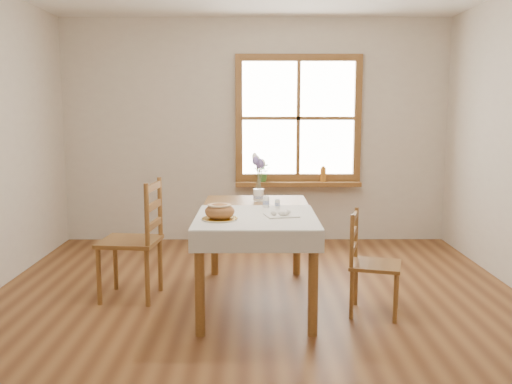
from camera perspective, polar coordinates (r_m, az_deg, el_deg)
ground at (r=4.50m, az=0.01°, el=-11.99°), size 5.00×5.00×0.00m
room_walls at (r=4.22m, az=0.02°, el=10.30°), size 4.60×5.10×2.65m
window at (r=6.71m, az=4.24°, el=7.36°), size 1.46×0.08×1.46m
window_sill at (r=6.69m, az=4.22°, el=0.84°), size 1.46×0.20×0.05m
dining_table at (r=4.61m, az=-0.00°, el=-2.89°), size 0.90×1.60×0.75m
table_linen at (r=4.29m, az=0.02°, el=-2.51°), size 0.91×0.99×0.01m
chair_left at (r=4.82m, az=-12.52°, el=-4.65°), size 0.53×0.51×0.99m
chair_right at (r=4.46m, az=11.88°, el=-7.00°), size 0.47×0.46×0.80m
bread_plate at (r=4.16m, az=-3.64°, el=-2.70°), size 0.33×0.33×0.01m
bread_loaf at (r=4.15m, az=-3.65°, el=-1.80°), size 0.22×0.22×0.12m
egg_napkin at (r=4.30m, az=2.57°, el=-2.35°), size 0.28×0.25×0.01m
eggs at (r=4.30m, az=2.57°, el=-2.01°), size 0.21×0.20×0.04m
salt_shaker at (r=4.66m, az=1.01°, el=-0.95°), size 0.05×0.05×0.10m
pepper_shaker at (r=4.62m, az=2.14°, el=-1.15°), size 0.06×0.06×0.08m
flower_vase at (r=5.02m, az=0.25°, el=-0.37°), size 0.10×0.10×0.10m
lavender_bouquet at (r=5.00m, az=0.25°, el=1.95°), size 0.16×0.16×0.31m
potted_plant at (r=6.66m, az=0.70°, el=1.76°), size 0.25×0.26×0.17m
amber_bottle at (r=6.71m, az=6.73°, el=1.83°), size 0.08×0.08×0.18m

